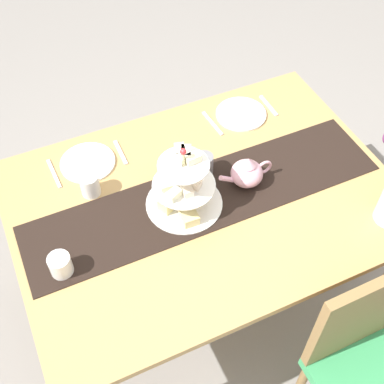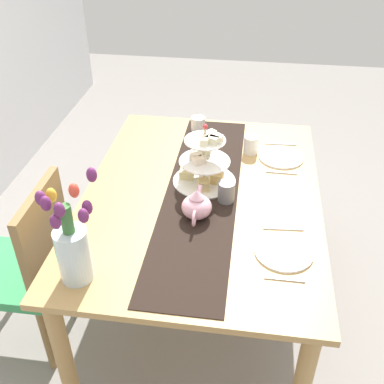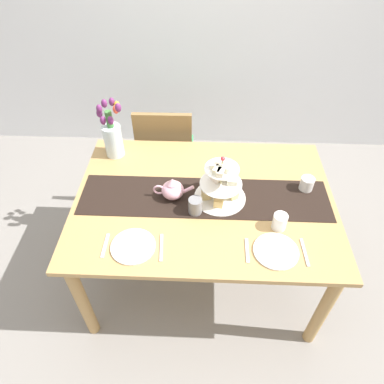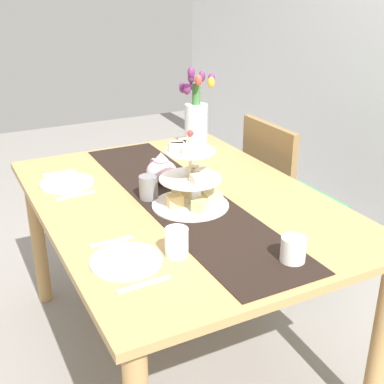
% 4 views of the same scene
% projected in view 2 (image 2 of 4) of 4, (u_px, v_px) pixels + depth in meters
% --- Properties ---
extents(ground_plane, '(8.00, 8.00, 0.00)m').
position_uv_depth(ground_plane, '(200.00, 304.00, 2.58)').
color(ground_plane, gray).
extents(dining_table, '(1.51, 1.08, 0.76)m').
position_uv_depth(dining_table, '(202.00, 210.00, 2.20)').
color(dining_table, tan).
rests_on(dining_table, ground_plane).
extents(chair_left, '(0.42, 0.42, 0.91)m').
position_uv_depth(chair_left, '(28.00, 263.00, 2.12)').
color(chair_left, olive).
rests_on(chair_left, ground_plane).
extents(table_runner, '(1.45, 0.33, 0.00)m').
position_uv_depth(table_runner, '(202.00, 192.00, 2.14)').
color(table_runner, black).
rests_on(table_runner, dining_table).
extents(tiered_cake_stand, '(0.30, 0.30, 0.30)m').
position_uv_depth(tiered_cake_stand, '(204.00, 164.00, 2.15)').
color(tiered_cake_stand, beige).
rests_on(tiered_cake_stand, table_runner).
extents(teapot, '(0.24, 0.13, 0.14)m').
position_uv_depth(teapot, '(197.00, 206.00, 1.95)').
color(teapot, '#E5A8BC').
rests_on(teapot, table_runner).
extents(tulip_vase, '(0.18, 0.19, 0.43)m').
position_uv_depth(tulip_vase, '(72.00, 245.00, 1.61)').
color(tulip_vase, silver).
rests_on(tulip_vase, dining_table).
extents(cream_jug, '(0.08, 0.08, 0.08)m').
position_uv_depth(cream_jug, '(198.00, 124.00, 2.61)').
color(cream_jug, white).
rests_on(cream_jug, dining_table).
extents(dinner_plate_left, '(0.23, 0.23, 0.01)m').
position_uv_depth(dinner_plate_left, '(284.00, 252.00, 1.80)').
color(dinner_plate_left, white).
rests_on(dinner_plate_left, dining_table).
extents(fork_left, '(0.02, 0.15, 0.01)m').
position_uv_depth(fork_left, '(285.00, 279.00, 1.69)').
color(fork_left, silver).
rests_on(fork_left, dining_table).
extents(knife_left, '(0.03, 0.17, 0.01)m').
position_uv_depth(knife_left, '(283.00, 229.00, 1.92)').
color(knife_left, silver).
rests_on(knife_left, dining_table).
extents(dinner_plate_right, '(0.23, 0.23, 0.01)m').
position_uv_depth(dinner_plate_right, '(281.00, 157.00, 2.39)').
color(dinner_plate_right, white).
rests_on(dinner_plate_right, dining_table).
extents(fork_right, '(0.02, 0.15, 0.01)m').
position_uv_depth(fork_right, '(281.00, 172.00, 2.27)').
color(fork_right, silver).
rests_on(fork_right, dining_table).
extents(knife_right, '(0.02, 0.17, 0.01)m').
position_uv_depth(knife_right, '(281.00, 144.00, 2.51)').
color(knife_right, silver).
rests_on(knife_right, dining_table).
extents(mug_grey, '(0.08, 0.08, 0.09)m').
position_uv_depth(mug_grey, '(226.00, 192.00, 2.05)').
color(mug_grey, slate).
rests_on(mug_grey, table_runner).
extents(mug_white_text, '(0.08, 0.08, 0.09)m').
position_uv_depth(mug_white_text, '(251.00, 145.00, 2.41)').
color(mug_white_text, white).
rests_on(mug_white_text, dining_table).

